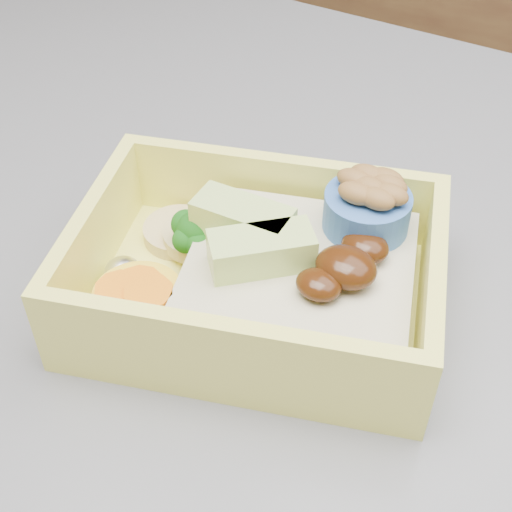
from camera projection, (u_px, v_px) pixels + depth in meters
The scene contains 1 object.
bento_box at pixel (268, 272), 0.41m from camera, with size 0.24×0.21×0.08m.
Camera 1 is at (0.30, -0.33, 1.23)m, focal length 50.00 mm.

